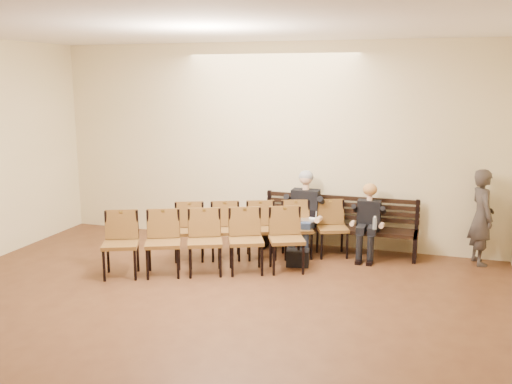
{
  "coord_description": "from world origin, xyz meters",
  "views": [
    {
      "loc": [
        2.78,
        -4.56,
        2.89
      ],
      "look_at": [
        0.02,
        4.05,
        1.08
      ],
      "focal_mm": 40.0,
      "sensor_mm": 36.0,
      "label": 1
    }
  ],
  "objects_px": {
    "bag": "(298,258)",
    "chair_row_front": "(261,230)",
    "laptop": "(304,221)",
    "passerby": "(482,210)",
    "water_bottle": "(374,230)",
    "seated_man": "(304,212)",
    "chair_row_back": "(205,242)",
    "bench": "(338,239)",
    "seated_woman": "(368,226)"
  },
  "relations": [
    {
      "from": "seated_man",
      "to": "chair_row_back",
      "type": "xyz_separation_m",
      "value": [
        -1.16,
        -1.54,
        -0.2
      ]
    },
    {
      "from": "laptop",
      "to": "chair_row_front",
      "type": "bearing_deg",
      "value": -156.95
    },
    {
      "from": "chair_row_back",
      "to": "chair_row_front",
      "type": "bearing_deg",
      "value": 36.79
    },
    {
      "from": "chair_row_back",
      "to": "water_bottle",
      "type": "bearing_deg",
      "value": 4.08
    },
    {
      "from": "bag",
      "to": "chair_row_front",
      "type": "xyz_separation_m",
      "value": [
        -0.67,
        0.24,
        0.33
      ]
    },
    {
      "from": "seated_man",
      "to": "bag",
      "type": "height_order",
      "value": "seated_man"
    },
    {
      "from": "seated_man",
      "to": "passerby",
      "type": "distance_m",
      "value": 2.8
    },
    {
      "from": "laptop",
      "to": "chair_row_front",
      "type": "distance_m",
      "value": 0.73
    },
    {
      "from": "seated_woman",
      "to": "chair_row_front",
      "type": "xyz_separation_m",
      "value": [
        -1.65,
        -0.53,
        -0.08
      ]
    },
    {
      "from": "laptop",
      "to": "bag",
      "type": "relative_size",
      "value": 1.02
    },
    {
      "from": "water_bottle",
      "to": "bench",
      "type": "bearing_deg",
      "value": 146.9
    },
    {
      "from": "bench",
      "to": "water_bottle",
      "type": "xyz_separation_m",
      "value": [
        0.64,
        -0.42,
        0.33
      ]
    },
    {
      "from": "bench",
      "to": "seated_woman",
      "type": "xyz_separation_m",
      "value": [
        0.51,
        -0.12,
        0.31
      ]
    },
    {
      "from": "bench",
      "to": "seated_man",
      "type": "bearing_deg",
      "value": -167.86
    },
    {
      "from": "passerby",
      "to": "chair_row_back",
      "type": "relative_size",
      "value": 0.59
    },
    {
      "from": "laptop",
      "to": "bag",
      "type": "distance_m",
      "value": 0.74
    },
    {
      "from": "laptop",
      "to": "chair_row_front",
      "type": "height_order",
      "value": "chair_row_front"
    },
    {
      "from": "seated_man",
      "to": "chair_row_back",
      "type": "bearing_deg",
      "value": -126.92
    },
    {
      "from": "seated_woman",
      "to": "bag",
      "type": "bearing_deg",
      "value": -141.96
    },
    {
      "from": "water_bottle",
      "to": "chair_row_front",
      "type": "relative_size",
      "value": 0.08
    },
    {
      "from": "water_bottle",
      "to": "chair_row_front",
      "type": "distance_m",
      "value": 1.8
    },
    {
      "from": "seated_man",
      "to": "laptop",
      "type": "bearing_deg",
      "value": -76.37
    },
    {
      "from": "bench",
      "to": "laptop",
      "type": "bearing_deg",
      "value": -149.73
    },
    {
      "from": "bench",
      "to": "chair_row_front",
      "type": "bearing_deg",
      "value": -150.33
    },
    {
      "from": "bench",
      "to": "chair_row_back",
      "type": "xyz_separation_m",
      "value": [
        -1.71,
        -1.66,
        0.26
      ]
    },
    {
      "from": "chair_row_back",
      "to": "passerby",
      "type": "bearing_deg",
      "value": 0.39
    },
    {
      "from": "laptop",
      "to": "water_bottle",
      "type": "bearing_deg",
      "value": -12.03
    },
    {
      "from": "seated_woman",
      "to": "bag",
      "type": "xyz_separation_m",
      "value": [
        -0.98,
        -0.77,
        -0.41
      ]
    },
    {
      "from": "water_bottle",
      "to": "chair_row_back",
      "type": "relative_size",
      "value": 0.07
    },
    {
      "from": "bench",
      "to": "passerby",
      "type": "xyz_separation_m",
      "value": [
        2.23,
        0.1,
        0.65
      ]
    },
    {
      "from": "bench",
      "to": "laptop",
      "type": "relative_size",
      "value": 7.27
    },
    {
      "from": "laptop",
      "to": "water_bottle",
      "type": "distance_m",
      "value": 1.16
    },
    {
      "from": "seated_woman",
      "to": "water_bottle",
      "type": "bearing_deg",
      "value": -65.19
    },
    {
      "from": "seated_woman",
      "to": "bench",
      "type": "bearing_deg",
      "value": 166.65
    },
    {
      "from": "passerby",
      "to": "chair_row_front",
      "type": "distance_m",
      "value": 3.48
    },
    {
      "from": "chair_row_front",
      "to": "chair_row_back",
      "type": "height_order",
      "value": "chair_row_back"
    },
    {
      "from": "chair_row_back",
      "to": "bench",
      "type": "bearing_deg",
      "value": 20.44
    },
    {
      "from": "bench",
      "to": "seated_man",
      "type": "height_order",
      "value": "seated_man"
    },
    {
      "from": "passerby",
      "to": "chair_row_back",
      "type": "xyz_separation_m",
      "value": [
        -3.95,
        -1.76,
        -0.39
      ]
    },
    {
      "from": "passerby",
      "to": "chair_row_front",
      "type": "bearing_deg",
      "value": 84.24
    },
    {
      "from": "laptop",
      "to": "passerby",
      "type": "height_order",
      "value": "passerby"
    },
    {
      "from": "laptop",
      "to": "passerby",
      "type": "distance_m",
      "value": 2.79
    },
    {
      "from": "seated_man",
      "to": "chair_row_front",
      "type": "relative_size",
      "value": 0.48
    },
    {
      "from": "seated_woman",
      "to": "laptop",
      "type": "bearing_deg",
      "value": -169.99
    },
    {
      "from": "chair_row_front",
      "to": "laptop",
      "type": "bearing_deg",
      "value": 6.88
    },
    {
      "from": "laptop",
      "to": "passerby",
      "type": "relative_size",
      "value": 0.2
    },
    {
      "from": "seated_man",
      "to": "chair_row_front",
      "type": "bearing_deg",
      "value": -137.75
    },
    {
      "from": "passerby",
      "to": "water_bottle",
      "type": "bearing_deg",
      "value": 89.84
    },
    {
      "from": "passerby",
      "to": "chair_row_front",
      "type": "height_order",
      "value": "passerby"
    },
    {
      "from": "seated_man",
      "to": "seated_woman",
      "type": "relative_size",
      "value": 1.28
    }
  ]
}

